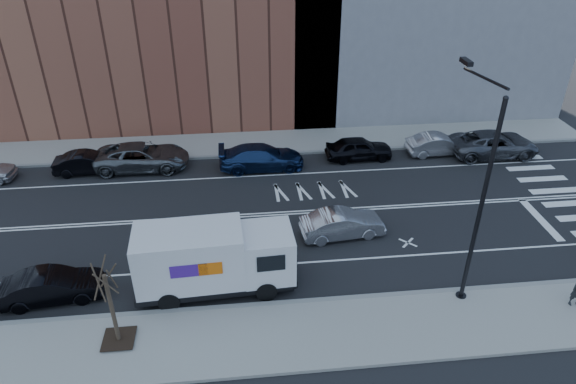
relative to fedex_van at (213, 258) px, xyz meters
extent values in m
plane|color=black|center=(3.36, 5.60, -1.61)|extent=(120.00, 120.00, 0.00)
cube|color=gray|center=(3.36, -3.20, -1.54)|extent=(44.00, 3.60, 0.15)
cube|color=gray|center=(3.36, 14.40, -1.54)|extent=(44.00, 3.60, 0.15)
cube|color=gray|center=(3.36, -1.40, -1.53)|extent=(44.00, 0.25, 0.17)
cube|color=gray|center=(3.36, 12.60, -1.53)|extent=(44.00, 0.25, 0.17)
cylinder|color=black|center=(10.36, -1.80, 2.89)|extent=(0.18, 0.18, 9.00)
cylinder|color=black|center=(10.36, -1.80, -1.51)|extent=(0.44, 0.44, 0.20)
sphere|color=black|center=(10.36, -1.80, 7.34)|extent=(0.20, 0.20, 0.20)
cylinder|color=black|center=(10.36, -0.10, 7.49)|extent=(0.11, 3.49, 0.48)
cube|color=black|center=(10.36, 1.60, 7.59)|extent=(0.25, 0.80, 0.18)
cube|color=#FFF2CC|center=(10.36, 1.60, 7.49)|extent=(0.18, 0.55, 0.03)
cube|color=black|center=(-3.64, -2.80, -1.38)|extent=(1.20, 1.20, 0.04)
cylinder|color=#382B1E|center=(-3.64, -2.80, 0.14)|extent=(0.16, 0.16, 3.20)
cylinder|color=#382B1E|center=(-3.39, -2.80, 1.54)|extent=(0.06, 0.80, 1.44)
cylinder|color=#382B1E|center=(-3.56, -2.56, 1.54)|extent=(0.81, 0.31, 1.19)
cylinder|color=#382B1E|center=(-3.84, -2.65, 1.54)|extent=(0.58, 0.76, 1.50)
cylinder|color=#382B1E|center=(-3.84, -2.95, 1.54)|extent=(0.47, 0.61, 1.37)
cylinder|color=#382B1E|center=(-3.56, -3.04, 1.54)|extent=(0.72, 0.29, 1.13)
cube|color=black|center=(-0.02, 0.00, -1.14)|extent=(6.67, 2.55, 0.32)
cube|color=silver|center=(2.31, 0.11, 0.03)|extent=(2.23, 2.38, 2.12)
cube|color=black|center=(3.39, 0.17, 0.35)|extent=(0.16, 1.96, 1.01)
cube|color=black|center=(2.37, -1.04, 0.35)|extent=(1.17, 0.10, 0.74)
cube|color=black|center=(2.25, 1.27, 0.35)|extent=(1.17, 0.10, 0.74)
cube|color=black|center=(3.35, 0.17, -1.03)|extent=(0.26, 2.12, 0.37)
cube|color=silver|center=(-0.97, -0.05, 0.24)|extent=(4.56, 2.55, 2.44)
cube|color=#47198C|center=(-0.91, -1.23, 0.40)|extent=(1.48, 0.09, 0.58)
cube|color=orange|center=(-0.07, -1.19, 0.40)|extent=(0.95, 0.07, 0.58)
cube|color=#47198C|center=(-1.03, 1.14, 0.40)|extent=(1.48, 0.09, 0.58)
cube|color=orange|center=(-0.18, 1.18, 0.40)|extent=(0.95, 0.07, 0.58)
cylinder|color=black|center=(2.15, -0.95, -1.17)|extent=(0.90, 0.34, 0.89)
cylinder|color=black|center=(2.04, 1.16, -1.17)|extent=(0.90, 0.34, 0.89)
cylinder|color=black|center=(-1.87, -1.15, -1.17)|extent=(0.90, 0.34, 0.89)
cylinder|color=black|center=(-1.98, 0.96, -1.17)|extent=(0.90, 0.34, 0.89)
imported|color=black|center=(-7.84, 11.45, -0.95)|extent=(4.07, 1.58, 1.32)
imported|color=#565A5F|center=(-4.64, 11.69, -0.82)|extent=(5.72, 2.70, 1.58)
imported|color=navy|center=(2.69, 10.90, -0.86)|extent=(5.23, 2.16, 1.51)
imported|color=black|center=(8.96, 11.54, -0.89)|extent=(4.28, 1.79, 1.45)
imported|color=#9E9DA1|center=(14.26, 11.66, -0.93)|extent=(4.19, 1.64, 1.36)
imported|color=#4A4B51|center=(17.76, 11.13, -0.82)|extent=(5.69, 2.65, 1.58)
imported|color=#A3A3A7|center=(6.23, 3.28, -0.93)|extent=(4.31, 1.92, 1.37)
imported|color=black|center=(-6.77, 0.02, -0.93)|extent=(4.29, 1.91, 1.37)
camera|label=1|loc=(1.30, -17.38, 13.45)|focal=32.00mm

